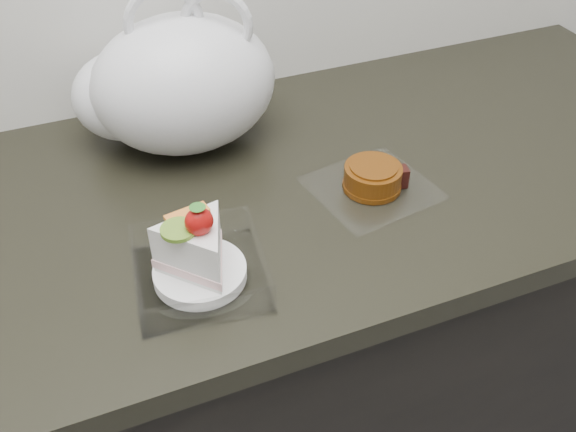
{
  "coord_description": "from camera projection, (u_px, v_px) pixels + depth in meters",
  "views": [
    {
      "loc": [
        -0.08,
        0.94,
        1.5
      ],
      "look_at": [
        0.17,
        1.56,
        0.94
      ],
      "focal_mm": 40.0,
      "sensor_mm": 36.0,
      "label": 1
    }
  ],
  "objects": [
    {
      "name": "cake_tray",
      "position": [
        199.0,
        260.0,
        0.81
      ],
      "size": [
        0.18,
        0.18,
        0.13
      ],
      "rotation": [
        0.0,
        0.0,
        -0.13
      ],
      "color": "white",
      "rests_on": "counter"
    },
    {
      "name": "counter",
      "position": [
        179.0,
        391.0,
        1.23
      ],
      "size": [
        2.04,
        0.64,
        0.9
      ],
      "color": "black",
      "rests_on": "ground"
    },
    {
      "name": "mooncake_wrap",
      "position": [
        373.0,
        179.0,
        0.98
      ],
      "size": [
        0.2,
        0.19,
        0.04
      ],
      "rotation": [
        0.0,
        0.0,
        0.34
      ],
      "color": "white",
      "rests_on": "counter"
    },
    {
      "name": "plastic_bag",
      "position": [
        173.0,
        85.0,
        1.02
      ],
      "size": [
        0.36,
        0.3,
        0.27
      ],
      "rotation": [
        0.0,
        0.0,
        -0.26
      ],
      "color": "white",
      "rests_on": "counter"
    }
  ]
}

